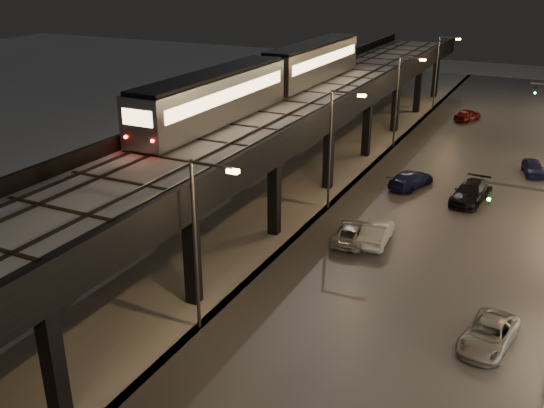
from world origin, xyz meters
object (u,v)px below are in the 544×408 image
at_px(car_far_white, 467,115).
at_px(car_onc_white, 470,193).
at_px(car_near_white, 377,233).
at_px(subway_train, 271,76).
at_px(car_mid_silver, 352,233).
at_px(car_onc_dark, 488,335).
at_px(car_onc_red, 533,168).
at_px(car_mid_dark, 411,180).

xyz_separation_m(car_far_white, car_onc_white, (4.59, -26.37, 0.08)).
relative_size(car_near_white, car_onc_white, 0.86).
xyz_separation_m(subway_train, car_mid_silver, (11.43, -10.93, -7.74)).
distance_m(car_near_white, car_onc_dark, 12.12).
bearing_deg(subway_train, car_onc_white, -0.40).
distance_m(subway_train, car_onc_white, 18.83).
bearing_deg(car_far_white, car_onc_red, 135.75).
xyz_separation_m(car_mid_silver, car_onc_dark, (9.80, -8.27, -0.01)).
distance_m(car_mid_silver, car_onc_white, 12.27).
height_order(subway_train, car_far_white, subway_train).
bearing_deg(car_mid_silver, car_onc_red, -121.29).
bearing_deg(car_mid_dark, car_far_white, -73.50).
xyz_separation_m(subway_train, car_onc_red, (21.11, 8.95, -7.73)).
relative_size(car_far_white, car_onc_dark, 0.89).
relative_size(subway_train, car_onc_white, 6.86).
bearing_deg(car_onc_white, car_onc_dark, -72.56).
bearing_deg(car_near_white, car_onc_dark, 129.56).
relative_size(subway_train, car_near_white, 7.95).
xyz_separation_m(car_mid_silver, car_far_white, (1.21, 37.18, 0.05)).
height_order(car_mid_silver, car_onc_red, car_onc_red).
xyz_separation_m(car_mid_dark, car_onc_red, (8.80, 7.82, -0.05)).
bearing_deg(car_onc_dark, car_near_white, 142.53).
bearing_deg(car_onc_white, car_mid_silver, -112.60).
bearing_deg(car_mid_silver, car_far_white, -97.18).
relative_size(car_near_white, car_mid_silver, 0.99).
xyz_separation_m(car_near_white, car_onc_dark, (8.30, -8.83, -0.12)).
height_order(car_onc_dark, car_onc_white, car_onc_white).
height_order(car_near_white, car_onc_white, car_onc_white).
bearing_deg(car_far_white, car_mid_silver, 107.80).
bearing_deg(car_onc_red, car_onc_dark, -104.24).
relative_size(car_onc_dark, car_onc_white, 0.86).
relative_size(car_near_white, car_mid_dark, 0.94).
height_order(subway_train, car_onc_white, subway_train).
bearing_deg(car_mid_dark, car_onc_white, -176.99).
relative_size(car_near_white, car_onc_dark, 1.01).
xyz_separation_m(car_far_white, car_onc_red, (8.47, -17.31, -0.04)).
bearing_deg(subway_train, car_far_white, 64.30).
xyz_separation_m(subway_train, car_onc_white, (17.22, -0.12, -7.61)).
relative_size(car_far_white, car_onc_white, 0.76).
bearing_deg(car_onc_red, car_far_white, 101.61).
relative_size(car_far_white, car_onc_red, 1.05).
bearing_deg(car_mid_dark, car_onc_dark, 130.92).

